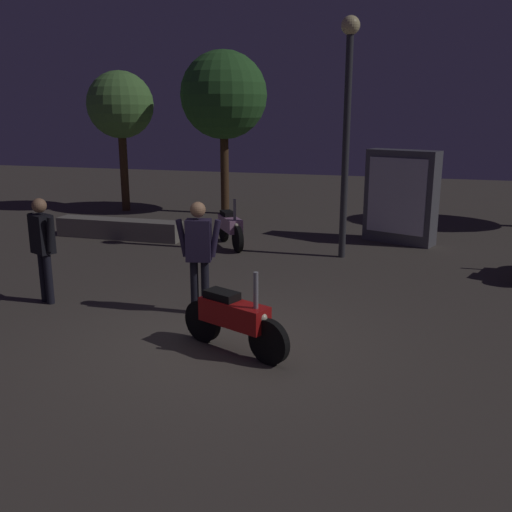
# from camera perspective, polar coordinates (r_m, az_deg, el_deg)

# --- Properties ---
(ground_plane) EXTENTS (40.00, 40.00, 0.00)m
(ground_plane) POSITION_cam_1_polar(r_m,az_deg,el_deg) (7.51, -3.76, -8.76)
(ground_plane) COLOR #4C443D
(motorcycle_red_foreground) EXTENTS (1.56, 0.75, 1.11)m
(motorcycle_red_foreground) POSITION_cam_1_polar(r_m,az_deg,el_deg) (7.09, -2.25, -6.34)
(motorcycle_red_foreground) COLOR black
(motorcycle_red_foreground) RESTS_ON ground_plane
(motorcycle_pink_parked_right) EXTENTS (1.04, 1.42, 1.11)m
(motorcycle_pink_parked_right) POSITION_cam_1_polar(r_m,az_deg,el_deg) (12.61, -2.62, 2.94)
(motorcycle_pink_parked_right) COLOR black
(motorcycle_pink_parked_right) RESTS_ON ground_plane
(person_rider_beside) EXTENTS (0.67, 0.31, 1.69)m
(person_rider_beside) POSITION_cam_1_polar(r_m,az_deg,el_deg) (8.29, -5.77, 0.80)
(person_rider_beside) COLOR black
(person_rider_beside) RESTS_ON ground_plane
(person_bystander_far) EXTENTS (0.64, 0.37, 1.66)m
(person_bystander_far) POSITION_cam_1_polar(r_m,az_deg,el_deg) (9.34, -20.68, 1.38)
(person_bystander_far) COLOR black
(person_bystander_far) RESTS_ON ground_plane
(streetlamp_near) EXTENTS (0.36, 0.36, 4.68)m
(streetlamp_near) POSITION_cam_1_polar(r_m,az_deg,el_deg) (11.52, 9.18, 14.51)
(streetlamp_near) COLOR #38383D
(streetlamp_near) RESTS_ON ground_plane
(tree_left_bg) EXTENTS (1.93, 1.93, 4.07)m
(tree_left_bg) POSITION_cam_1_polar(r_m,az_deg,el_deg) (17.49, -13.49, 14.47)
(tree_left_bg) COLOR #4C331E
(tree_left_bg) RESTS_ON ground_plane
(tree_right_bg) EXTENTS (2.44, 2.44, 4.59)m
(tree_right_bg) POSITION_cam_1_polar(r_m,az_deg,el_deg) (16.51, -3.28, 15.80)
(tree_right_bg) COLOR #4C331E
(tree_right_bg) RESTS_ON ground_plane
(kiosk_billboard) EXTENTS (1.67, 1.04, 2.10)m
(kiosk_billboard) POSITION_cam_1_polar(r_m,az_deg,el_deg) (13.28, 14.37, 5.78)
(kiosk_billboard) COLOR #595960
(kiosk_billboard) RESTS_ON ground_plane
(planter_wall_low) EXTENTS (3.09, 0.50, 0.45)m
(planter_wall_low) POSITION_cam_1_polar(r_m,az_deg,el_deg) (13.85, -13.61, 2.69)
(planter_wall_low) COLOR gray
(planter_wall_low) RESTS_ON ground_plane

